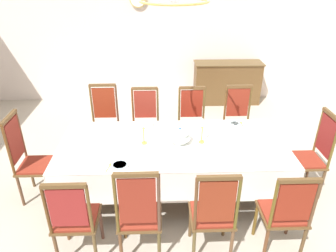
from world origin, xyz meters
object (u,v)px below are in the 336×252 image
Objects in this scene: chair_head_east at (312,153)px; bowl_far_left at (146,124)px; bowl_far_right at (174,163)px; chair_north_d at (238,120)px; chair_north_b at (145,122)px; sideboard at (227,83)px; chair_north_c at (192,121)px; soup_tureen at (180,136)px; chair_south_c at (213,213)px; chair_north_a at (105,121)px; chair_south_d at (285,212)px; chair_south_b at (139,214)px; dining_table at (173,148)px; chair_south_a at (74,217)px; candlestick_west at (144,134)px; spoon_secondary at (241,123)px; chair_head_west at (29,158)px; candlestick_east at (202,133)px; bowl_near_right at (235,124)px; chandelier at (174,0)px; spoon_primary at (110,166)px; bowl_near_left at (120,166)px.

bowl_far_left is (-2.15, 0.47, 0.22)m from chair_head_east.
chair_north_d is at bearing 53.71° from bowl_far_right.
chair_north_b is 2.67m from sideboard.
soup_tureen is at bearing 75.41° from chair_north_c.
chair_south_c is 0.70m from bowl_far_right.
chair_north_a reaches higher than chair_south_d.
chair_south_b is at bearing 115.12° from chair_head_east.
dining_table is 1.49m from chair_south_d.
chair_north_a is 5.81× the size of bowl_far_left.
chair_north_c reaches higher than chair_south_a.
chair_north_a reaches higher than chair_south_c.
soup_tureen is 1.43× the size of bowl_far_right.
chair_south_a is 3.17× the size of candlestick_west.
dining_table is at bearing 90.00° from chair_head_east.
bowl_far_right is at bearing 28.84° from chair_south_a.
soup_tureen is at bearing 45.75° from chair_north_d.
candlestick_west is at bearing -160.43° from spoon_secondary.
candlestick_west is (1.45, 0.00, 0.31)m from chair_head_west.
chair_head_west is 2.19m from candlestick_east.
chair_south_d reaches higher than spoon_secondary.
chair_head_west is at bearing 144.39° from chair_south_b.
bowl_near_right is at bearing 30.35° from soup_tureen.
chair_south_d is at bearing 86.50° from sideboard.
chair_south_c is 2.39m from chair_head_west.
candlestick_east is at bearing 90.39° from chair_north_c.
dining_table is at bearing 88.48° from bowl_far_right.
chair_south_b is (0.63, -0.01, 0.03)m from chair_south_a.
bowl_far_right is 0.26× the size of chandelier.
chair_south_d is 5.68× the size of bowl_far_right.
chair_head_east is (2.82, -1.02, -0.00)m from chair_north_a.
candlestick_west is (-0.36, 0.00, 0.20)m from dining_table.
chair_head_west is 1.87m from bowl_far_right.
chair_head_west reaches higher than chair_south_a.
sideboard is (0.35, 2.58, -0.32)m from spoon_secondary.
bowl_near_right is (1.26, 1.49, 0.20)m from chair_south_b.
chair_south_c is at bearing -13.79° from spoon_primary.
chair_south_d is at bearing 109.68° from chair_north_c.
chair_south_c reaches higher than bowl_far_right.
bowl_near_right is at bearing -165.82° from spoon_secondary.
chandelier is (-1.81, 0.00, 1.85)m from chair_head_east.
chair_north_a is 3.11m from sideboard.
chair_north_c is 4.10× the size of soup_tureen.
chair_south_d is at bearing 125.59° from chair_north_b.
chair_head_west is (-0.79, -1.02, 0.01)m from chair_north_a.
bowl_near_left is (-0.96, 0.52, 0.23)m from chair_south_c.
chair_north_c is at bearing 55.21° from candlestick_west.
chair_south_b is at bearing 90.00° from chair_north_b.
chair_north_b is 1.16m from soup_tureen.
chair_north_b reaches higher than spoon_secondary.
chair_north_a is 2.92m from chair_south_d.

